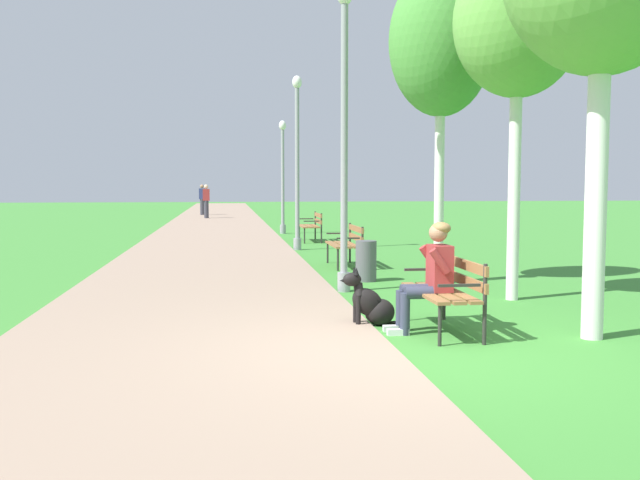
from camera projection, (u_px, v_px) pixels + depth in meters
ground_plane at (416, 353)px, 7.02m from camera, size 120.00×120.00×0.00m
paved_path at (217, 222)px, 30.43m from camera, size 4.09×60.00×0.04m
park_bench_near at (447, 287)px, 7.99m from camera, size 0.55×1.50×0.85m
park_bench_mid at (347, 241)px, 14.32m from camera, size 0.55×1.50×0.85m
park_bench_far at (312, 224)px, 20.58m from camera, size 0.55×1.50×0.85m
person_seated_on_near_bench at (430, 273)px, 7.94m from camera, size 0.74×0.49×1.25m
dog_black at (371, 304)px, 8.34m from camera, size 0.83×0.31×0.71m
lamp_post_near at (344, 135)px, 10.83m from camera, size 0.24×0.24×4.69m
lamp_post_mid at (297, 161)px, 17.80m from camera, size 0.24×0.24×4.37m
lamp_post_far at (283, 175)px, 23.72m from camera, size 0.24×0.24×3.79m
birch_tree_second at (518, 25)px, 9.94m from camera, size 1.83×1.57×5.01m
birch_tree_third at (441, 43)px, 11.71m from camera, size 1.75×1.50×5.27m
litter_bin at (366, 261)px, 12.18m from camera, size 0.36×0.36×0.70m
pedestrian_distant at (206, 201)px, 33.87m from camera, size 0.32×0.22×1.65m
pedestrian_further_distant at (202, 200)px, 37.40m from camera, size 0.32×0.22×1.65m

